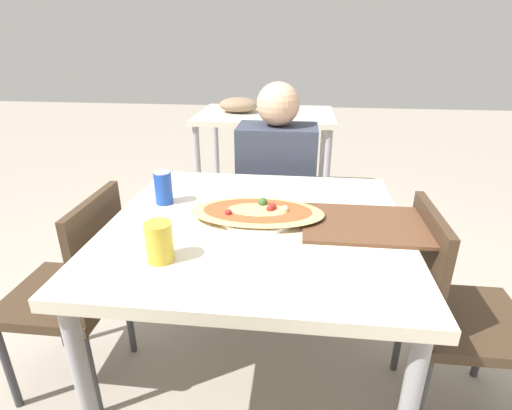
# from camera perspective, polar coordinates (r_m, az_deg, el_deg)

# --- Properties ---
(ground_plane) EXTENTS (14.00, 14.00, 0.00)m
(ground_plane) POSITION_cam_1_polar(r_m,az_deg,el_deg) (1.85, 0.04, -24.62)
(ground_plane) COLOR #9E9384
(dining_table) EXTENTS (1.01, 0.99, 0.78)m
(dining_table) POSITION_cam_1_polar(r_m,az_deg,el_deg) (1.41, 0.04, -5.38)
(dining_table) COLOR beige
(dining_table) RESTS_ON ground_plane
(chair_far_seated) EXTENTS (0.40, 0.40, 0.84)m
(chair_far_seated) POSITION_cam_1_polar(r_m,az_deg,el_deg) (2.24, 3.01, -0.23)
(chair_far_seated) COLOR #3F2D1E
(chair_far_seated) RESTS_ON ground_plane
(chair_side_left) EXTENTS (0.40, 0.40, 0.84)m
(chair_side_left) POSITION_cam_1_polar(r_m,az_deg,el_deg) (1.72, -24.22, -10.37)
(chair_side_left) COLOR #3F2D1E
(chair_side_left) RESTS_ON ground_plane
(chair_side_right) EXTENTS (0.40, 0.40, 0.84)m
(chair_side_right) POSITION_cam_1_polar(r_m,az_deg,el_deg) (1.63, 26.03, -12.89)
(chair_side_right) COLOR #3F2D1E
(chair_side_right) RESTS_ON ground_plane
(person_seated) EXTENTS (0.40, 0.27, 1.16)m
(person_seated) POSITION_cam_1_polar(r_m,az_deg,el_deg) (2.06, 2.93, 3.84)
(person_seated) COLOR #2D2D38
(person_seated) RESTS_ON ground_plane
(pizza_main) EXTENTS (0.47, 0.27, 0.06)m
(pizza_main) POSITION_cam_1_polar(r_m,az_deg,el_deg) (1.40, 0.06, -1.09)
(pizza_main) COLOR white
(pizza_main) RESTS_ON dining_table
(soda_can) EXTENTS (0.07, 0.07, 0.12)m
(soda_can) POSITION_cam_1_polar(r_m,az_deg,el_deg) (1.54, -13.09, 2.41)
(soda_can) COLOR #1E47B2
(soda_can) RESTS_ON dining_table
(drink_glass) EXTENTS (0.08, 0.08, 0.12)m
(drink_glass) POSITION_cam_1_polar(r_m,az_deg,el_deg) (1.16, -13.65, -5.15)
(drink_glass) COLOR gold
(drink_glass) RESTS_ON dining_table
(serving_tray) EXTENTS (0.41, 0.30, 0.01)m
(serving_tray) POSITION_cam_1_polar(r_m,az_deg,el_deg) (1.40, 15.10, -2.64)
(serving_tray) COLOR brown
(serving_tray) RESTS_ON dining_table
(background_table) EXTENTS (1.10, 0.80, 0.90)m
(background_table) POSITION_cam_1_polar(r_m,az_deg,el_deg) (3.35, 0.70, 12.02)
(background_table) COLOR beige
(background_table) RESTS_ON ground_plane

